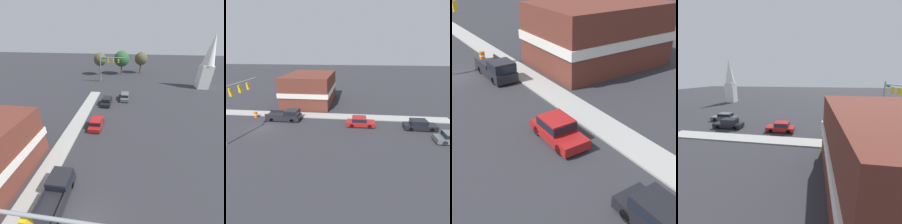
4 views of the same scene
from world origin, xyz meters
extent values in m
plane|color=#2D2D33|center=(0.00, 0.00, 0.00)|extent=(200.00, 200.00, 0.00)
cube|color=#9E9E99|center=(-5.70, 0.00, 0.07)|extent=(2.40, 60.00, 0.14)
cube|color=gold|center=(-1.46, -2.26, 6.14)|extent=(0.36, 0.36, 1.05)
sphere|color=green|center=(-1.46, -2.46, 6.46)|extent=(0.22, 0.22, 0.22)
cylinder|color=black|center=(-2.99, 16.22, 0.33)|extent=(0.22, 0.66, 0.66)
cylinder|color=black|center=(-1.33, 16.22, 0.33)|extent=(0.22, 0.66, 0.66)
cylinder|color=black|center=(-2.99, 13.55, 0.33)|extent=(0.22, 0.66, 0.66)
cylinder|color=black|center=(-1.33, 13.55, 0.33)|extent=(0.22, 0.66, 0.66)
cube|color=maroon|center=(-2.16, 14.89, 0.49)|extent=(1.88, 4.31, 0.62)
cube|color=maroon|center=(-2.16, 14.63, 1.16)|extent=(1.73, 2.07, 0.72)
cube|color=black|center=(-2.16, 14.63, 1.16)|extent=(1.75, 2.15, 0.50)
cylinder|color=black|center=(-2.63, 22.27, 0.33)|extent=(0.22, 0.66, 0.66)
cylinder|color=black|center=(-1.04, 22.27, 0.33)|extent=(0.22, 0.66, 0.66)
cube|color=black|center=(-1.84, 23.45, 1.18)|extent=(1.67, 2.26, 0.72)
cube|color=black|center=(-1.84, 23.45, 1.18)|extent=(1.68, 2.35, 0.50)
cylinder|color=black|center=(-4.19, 3.73, 0.33)|extent=(0.22, 0.66, 0.66)
cylinder|color=black|center=(-2.30, 3.73, 0.33)|extent=(0.22, 0.66, 0.66)
cylinder|color=black|center=(-4.19, 0.29, 0.33)|extent=(0.22, 0.66, 0.66)
cylinder|color=black|center=(-2.30, 0.29, 0.33)|extent=(0.22, 0.66, 0.66)
cube|color=black|center=(-3.24, 2.01, 0.61)|extent=(2.11, 5.56, 0.85)
cube|color=black|center=(-3.24, 3.53, 1.49)|extent=(2.01, 2.11, 0.91)
cube|color=black|center=(-3.24, 3.53, 1.49)|extent=(2.03, 2.20, 0.64)
cube|color=black|center=(-4.24, 0.80, 1.21)|extent=(0.12, 3.15, 0.35)
cube|color=black|center=(-2.25, 0.80, 1.21)|extent=(0.12, 3.15, 0.35)
cylinder|color=orange|center=(-3.90, -3.39, 0.52)|extent=(0.58, 0.58, 1.03)
cylinder|color=white|center=(-3.90, -3.39, 0.57)|extent=(0.60, 0.60, 0.19)
cube|color=brown|center=(-13.84, 4.10, 3.16)|extent=(12.89, 9.46, 6.32)
cube|color=silver|center=(-13.84, 4.10, 3.05)|extent=(13.19, 9.76, 0.90)
camera|label=1|loc=(2.92, -5.31, 14.10)|focal=24.00mm
camera|label=2|loc=(23.06, 13.87, 11.70)|focal=28.00mm
camera|label=3|loc=(7.03, 29.30, 11.05)|focal=50.00mm
camera|label=4|loc=(-23.55, 9.96, 8.26)|focal=24.00mm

